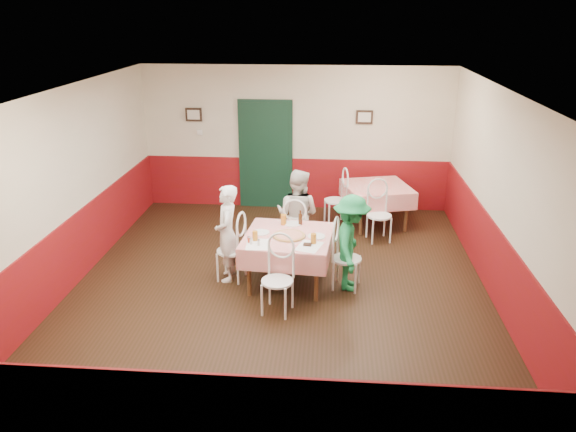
# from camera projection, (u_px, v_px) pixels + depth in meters

# --- Properties ---
(floor) EXTENTS (7.00, 7.00, 0.00)m
(floor) POSITION_uv_depth(u_px,v_px,m) (280.00, 286.00, 8.18)
(floor) COLOR black
(floor) RESTS_ON ground
(ceiling) EXTENTS (7.00, 7.00, 0.00)m
(ceiling) POSITION_uv_depth(u_px,v_px,m) (279.00, 91.00, 7.20)
(ceiling) COLOR white
(ceiling) RESTS_ON back_wall
(back_wall) EXTENTS (6.00, 0.10, 2.80)m
(back_wall) POSITION_uv_depth(u_px,v_px,m) (296.00, 139.00, 10.95)
(back_wall) COLOR beige
(back_wall) RESTS_ON ground
(front_wall) EXTENTS (6.00, 0.10, 2.80)m
(front_wall) POSITION_uv_depth(u_px,v_px,m) (237.00, 334.00, 4.42)
(front_wall) COLOR beige
(front_wall) RESTS_ON ground
(left_wall) EXTENTS (0.10, 7.00, 2.80)m
(left_wall) POSITION_uv_depth(u_px,v_px,m) (68.00, 189.00, 7.91)
(left_wall) COLOR beige
(left_wall) RESTS_ON ground
(right_wall) EXTENTS (0.10, 7.00, 2.80)m
(right_wall) POSITION_uv_depth(u_px,v_px,m) (503.00, 200.00, 7.46)
(right_wall) COLOR beige
(right_wall) RESTS_ON ground
(wainscot_back) EXTENTS (6.00, 0.03, 1.00)m
(wainscot_back) POSITION_uv_depth(u_px,v_px,m) (296.00, 183.00, 11.26)
(wainscot_back) COLOR maroon
(wainscot_back) RESTS_ON ground
(wainscot_front) EXTENTS (6.00, 0.03, 1.00)m
(wainscot_front) POSITION_uv_depth(u_px,v_px,m) (241.00, 424.00, 4.75)
(wainscot_front) COLOR maroon
(wainscot_front) RESTS_ON ground
(wainscot_left) EXTENTS (0.03, 7.00, 1.00)m
(wainscot_left) POSITION_uv_depth(u_px,v_px,m) (77.00, 248.00, 8.23)
(wainscot_left) COLOR maroon
(wainscot_left) RESTS_ON ground
(wainscot_right) EXTENTS (0.03, 7.00, 1.00)m
(wainscot_right) POSITION_uv_depth(u_px,v_px,m) (494.00, 262.00, 7.78)
(wainscot_right) COLOR maroon
(wainscot_right) RESTS_ON ground
(door) EXTENTS (0.96, 0.06, 2.10)m
(door) POSITION_uv_depth(u_px,v_px,m) (266.00, 156.00, 11.08)
(door) COLOR black
(door) RESTS_ON ground
(picture_left) EXTENTS (0.32, 0.03, 0.26)m
(picture_left) POSITION_uv_depth(u_px,v_px,m) (194.00, 115.00, 10.90)
(picture_left) COLOR black
(picture_left) RESTS_ON back_wall
(picture_right) EXTENTS (0.32, 0.03, 0.26)m
(picture_right) POSITION_uv_depth(u_px,v_px,m) (364.00, 117.00, 10.65)
(picture_right) COLOR black
(picture_right) RESTS_ON back_wall
(thermostat) EXTENTS (0.10, 0.03, 0.10)m
(thermostat) POSITION_uv_depth(u_px,v_px,m) (200.00, 132.00, 11.02)
(thermostat) COLOR white
(thermostat) RESTS_ON back_wall
(main_table) EXTENTS (1.32, 1.32, 0.77)m
(main_table) POSITION_uv_depth(u_px,v_px,m) (288.00, 260.00, 8.14)
(main_table) COLOR red
(main_table) RESTS_ON ground
(second_table) EXTENTS (1.37, 1.37, 0.77)m
(second_table) POSITION_uv_depth(u_px,v_px,m) (376.00, 206.00, 10.35)
(second_table) COLOR red
(second_table) RESTS_ON ground
(chair_left) EXTENTS (0.49, 0.49, 0.90)m
(chair_left) POSITION_uv_depth(u_px,v_px,m) (231.00, 251.00, 8.24)
(chair_left) COLOR white
(chair_left) RESTS_ON ground
(chair_right) EXTENTS (0.49, 0.49, 0.90)m
(chair_right) POSITION_uv_depth(u_px,v_px,m) (347.00, 259.00, 7.98)
(chair_right) COLOR white
(chair_right) RESTS_ON ground
(chair_far) EXTENTS (0.47, 0.47, 0.90)m
(chair_far) POSITION_uv_depth(u_px,v_px,m) (297.00, 233.00, 8.90)
(chair_far) COLOR white
(chair_far) RESTS_ON ground
(chair_near) EXTENTS (0.50, 0.50, 0.90)m
(chair_near) POSITION_uv_depth(u_px,v_px,m) (277.00, 281.00, 7.33)
(chair_near) COLOR white
(chair_near) RESTS_ON ground
(chair_second_a) EXTENTS (0.51, 0.51, 0.90)m
(chair_second_a) POSITION_uv_depth(u_px,v_px,m) (336.00, 201.00, 10.38)
(chair_second_a) COLOR white
(chair_second_a) RESTS_ON ground
(chair_second_b) EXTENTS (0.51, 0.51, 0.90)m
(chair_second_b) POSITION_uv_depth(u_px,v_px,m) (379.00, 216.00, 9.62)
(chair_second_b) COLOR white
(chair_second_b) RESTS_ON ground
(pizza) EXTENTS (0.49, 0.49, 0.03)m
(pizza) POSITION_uv_depth(u_px,v_px,m) (289.00, 235.00, 7.95)
(pizza) COLOR #B74723
(pizza) RESTS_ON main_table
(plate_left) EXTENTS (0.27, 0.27, 0.01)m
(plate_left) POSITION_uv_depth(u_px,v_px,m) (261.00, 232.00, 8.07)
(plate_left) COLOR white
(plate_left) RESTS_ON main_table
(plate_right) EXTENTS (0.27, 0.27, 0.01)m
(plate_right) POSITION_uv_depth(u_px,v_px,m) (316.00, 236.00, 7.94)
(plate_right) COLOR white
(plate_right) RESTS_ON main_table
(plate_far) EXTENTS (0.27, 0.27, 0.01)m
(plate_far) POSITION_uv_depth(u_px,v_px,m) (293.00, 224.00, 8.40)
(plate_far) COLOR white
(plate_far) RESTS_ON main_table
(glass_a) EXTENTS (0.08, 0.08, 0.14)m
(glass_a) POSITION_uv_depth(u_px,v_px,m) (255.00, 236.00, 7.80)
(glass_a) COLOR #BF7219
(glass_a) RESTS_ON main_table
(glass_b) EXTENTS (0.08, 0.08, 0.14)m
(glass_b) POSITION_uv_depth(u_px,v_px,m) (314.00, 239.00, 7.70)
(glass_b) COLOR #BF7219
(glass_b) RESTS_ON main_table
(glass_c) EXTENTS (0.09, 0.09, 0.16)m
(glass_c) POSITION_uv_depth(u_px,v_px,m) (284.00, 219.00, 8.37)
(glass_c) COLOR #BF7219
(glass_c) RESTS_ON main_table
(beer_bottle) EXTENTS (0.06, 0.06, 0.20)m
(beer_bottle) POSITION_uv_depth(u_px,v_px,m) (300.00, 218.00, 8.35)
(beer_bottle) COLOR #381C0A
(beer_bottle) RESTS_ON main_table
(shaker_a) EXTENTS (0.04, 0.04, 0.09)m
(shaker_a) POSITION_uv_depth(u_px,v_px,m) (251.00, 241.00, 7.68)
(shaker_a) COLOR silver
(shaker_a) RESTS_ON main_table
(shaker_b) EXTENTS (0.04, 0.04, 0.09)m
(shaker_b) POSITION_uv_depth(u_px,v_px,m) (259.00, 243.00, 7.63)
(shaker_b) COLOR silver
(shaker_b) RESTS_ON main_table
(shaker_c) EXTENTS (0.04, 0.04, 0.09)m
(shaker_c) POSITION_uv_depth(u_px,v_px,m) (249.00, 240.00, 7.73)
(shaker_c) COLOR #B23319
(shaker_c) RESTS_ON main_table
(menu_left) EXTENTS (0.32, 0.42, 0.00)m
(menu_left) POSITION_uv_depth(u_px,v_px,m) (257.00, 244.00, 7.69)
(menu_left) COLOR white
(menu_left) RESTS_ON main_table
(menu_right) EXTENTS (0.40, 0.47, 0.00)m
(menu_right) POSITION_uv_depth(u_px,v_px,m) (309.00, 246.00, 7.62)
(menu_right) COLOR white
(menu_right) RESTS_ON main_table
(wallet) EXTENTS (0.12, 0.10, 0.02)m
(wallet) POSITION_uv_depth(u_px,v_px,m) (307.00, 245.00, 7.66)
(wallet) COLOR black
(wallet) RESTS_ON main_table
(diner_left) EXTENTS (0.41, 0.57, 1.45)m
(diner_left) POSITION_uv_depth(u_px,v_px,m) (227.00, 233.00, 8.16)
(diner_left) COLOR gray
(diner_left) RESTS_ON ground
(diner_far) EXTENTS (0.86, 0.76, 1.48)m
(diner_far) POSITION_uv_depth(u_px,v_px,m) (297.00, 215.00, 8.84)
(diner_far) COLOR gray
(diner_far) RESTS_ON ground
(diner_right) EXTENTS (0.58, 0.94, 1.40)m
(diner_right) POSITION_uv_depth(u_px,v_px,m) (351.00, 243.00, 7.89)
(diner_right) COLOR gray
(diner_right) RESTS_ON ground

